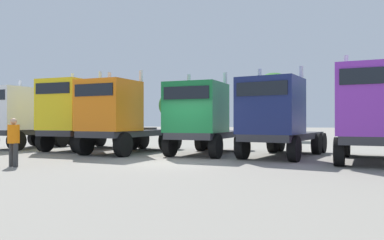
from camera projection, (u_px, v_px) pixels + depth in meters
The scene contains 10 objects.
ground at pixel (171, 162), 14.89m from camera, with size 200.00×200.00×0.00m, color gray.
semi_truck_white at pixel (19, 117), 22.58m from camera, with size 2.75×5.81×4.18m.
semi_truck_yellow at pixel (77, 114), 20.93m from camera, with size 2.79×6.32×4.40m.
semi_truck_orange at pixel (119, 117), 18.80m from camera, with size 2.66×6.50×4.14m.
semi_truck_green at pixel (202, 118), 18.09m from camera, with size 2.64×6.32×3.96m.
semi_truck_navy at pixel (276, 118), 16.67m from camera, with size 3.28×6.63×4.02m.
semi_truck_purple at pixel (373, 114), 14.24m from camera, with size 2.69×6.39×4.24m.
visitor_in_hivis at pixel (14, 139), 13.47m from camera, with size 0.47×0.47×1.71m.
oak_far_left at pixel (173, 105), 38.67m from camera, with size 2.88×2.88×4.72m.
oak_far_centre at pixel (274, 97), 32.62m from camera, with size 4.04×4.04×5.79m.
Camera 1 is at (6.64, -13.36, 1.58)m, focal length 35.75 mm.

